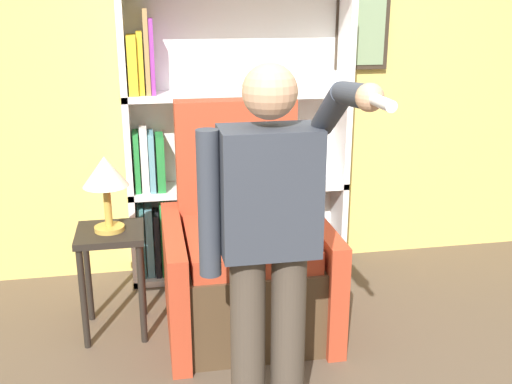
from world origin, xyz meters
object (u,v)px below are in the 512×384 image
bookcase (217,146)px  table_lamp (105,176)px  armchair (245,259)px  person_standing (269,234)px  side_table (112,254)px

bookcase → table_lamp: 0.95m
table_lamp → armchair: bearing=-1.5°
person_standing → side_table: (-0.69, 0.91, -0.42)m
bookcase → table_lamp: size_ratio=4.46×
armchair → table_lamp: size_ratio=3.03×
side_table → table_lamp: bearing=0.0°
person_standing → side_table: bearing=127.4°
armchair → table_lamp: bearing=178.5°
armchair → side_table: 0.74m
bookcase → person_standing: size_ratio=1.17×
table_lamp → side_table: bearing=180.0°
person_standing → table_lamp: 1.14m
armchair → side_table: armchair is taller
bookcase → person_standing: 1.57m
bookcase → person_standing: (0.02, -1.57, 0.00)m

